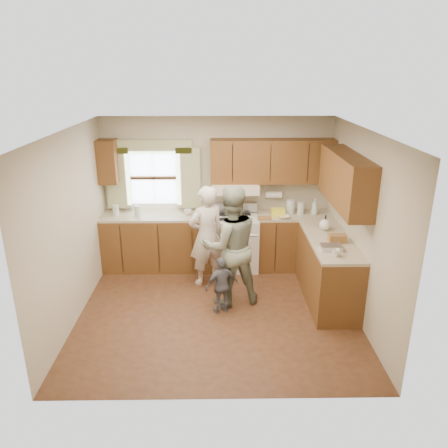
{
  "coord_description": "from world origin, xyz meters",
  "views": [
    {
      "loc": [
        0.02,
        -5.37,
        3.22
      ],
      "look_at": [
        0.1,
        0.4,
        1.15
      ],
      "focal_mm": 35.0,
      "sensor_mm": 36.0,
      "label": 1
    }
  ],
  "objects_px": {
    "woman_left": "(206,236)",
    "woman_right": "(230,246)",
    "stove": "(235,241)",
    "child": "(222,285)"
  },
  "relations": [
    {
      "from": "woman_left",
      "to": "woman_right",
      "type": "distance_m",
      "value": 0.69
    },
    {
      "from": "woman_right",
      "to": "child",
      "type": "height_order",
      "value": "woman_right"
    },
    {
      "from": "child",
      "to": "woman_right",
      "type": "bearing_deg",
      "value": -136.56
    },
    {
      "from": "woman_left",
      "to": "woman_right",
      "type": "xyz_separation_m",
      "value": [
        0.35,
        -0.59,
        0.08
      ]
    },
    {
      "from": "woman_left",
      "to": "woman_right",
      "type": "relative_size",
      "value": 0.91
    },
    {
      "from": "woman_left",
      "to": "child",
      "type": "bearing_deg",
      "value": 77.02
    },
    {
      "from": "woman_left",
      "to": "woman_right",
      "type": "bearing_deg",
      "value": 93.42
    },
    {
      "from": "stove",
      "to": "woman_left",
      "type": "height_order",
      "value": "woman_left"
    },
    {
      "from": "stove",
      "to": "woman_right",
      "type": "height_order",
      "value": "woman_right"
    },
    {
      "from": "stove",
      "to": "woman_right",
      "type": "distance_m",
      "value": 1.25
    }
  ]
}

